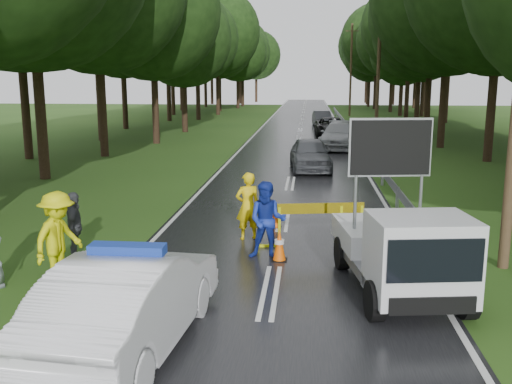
# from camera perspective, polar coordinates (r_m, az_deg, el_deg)

# --- Properties ---
(ground) EXTENTS (160.00, 160.00, 0.00)m
(ground) POSITION_cam_1_polar(r_m,az_deg,el_deg) (11.74, 1.43, -9.94)
(ground) COLOR #224513
(ground) RESTS_ON ground
(road) EXTENTS (7.00, 140.00, 0.02)m
(road) POSITION_cam_1_polar(r_m,az_deg,el_deg) (41.14, 4.30, 5.44)
(road) COLOR black
(road) RESTS_ON ground
(guardrail) EXTENTS (0.12, 60.06, 0.70)m
(guardrail) POSITION_cam_1_polar(r_m,az_deg,el_deg) (40.86, 9.52, 6.03)
(guardrail) COLOR gray
(guardrail) RESTS_ON ground
(utility_pole_mid) EXTENTS (1.40, 0.24, 10.00)m
(utility_pole_mid) POSITION_cam_1_polar(r_m,az_deg,el_deg) (39.17, 12.16, 12.33)
(utility_pole_mid) COLOR #473421
(utility_pole_mid) RESTS_ON ground
(utility_pole_far) EXTENTS (1.40, 0.24, 10.00)m
(utility_pole_far) POSITION_cam_1_polar(r_m,az_deg,el_deg) (65.07, 9.47, 11.97)
(utility_pole_far) COLOR #473421
(utility_pole_far) RESTS_ON ground
(police_sedan) EXTENTS (2.10, 4.91, 1.73)m
(police_sedan) POSITION_cam_1_polar(r_m,az_deg,el_deg) (9.39, -12.51, -10.66)
(police_sedan) COLOR white
(police_sedan) RESTS_ON ground
(work_truck) EXTENTS (2.48, 4.49, 3.40)m
(work_truck) POSITION_cam_1_polar(r_m,az_deg,el_deg) (11.66, 14.39, -5.67)
(work_truck) COLOR gray
(work_truck) RESTS_ON ground
(barrier) EXTENTS (2.73, 0.54, 1.14)m
(barrier) POSITION_cam_1_polar(r_m,az_deg,el_deg) (14.55, 5.46, -2.21)
(barrier) COLOR #D0DD0C
(barrier) RESTS_ON ground
(officer) EXTENTS (0.78, 0.67, 1.82)m
(officer) POSITION_cam_1_polar(r_m,az_deg,el_deg) (15.12, -0.83, -1.43)
(officer) COLOR yellow
(officer) RESTS_ON ground
(civilian) EXTENTS (0.95, 0.76, 1.87)m
(civilian) POSITION_cam_1_polar(r_m,az_deg,el_deg) (13.52, 1.15, -2.88)
(civilian) COLOR #182FA0
(civilian) RESTS_ON ground
(bystander_left) EXTENTS (1.08, 1.45, 1.99)m
(bystander_left) POSITION_cam_1_polar(r_m,az_deg,el_deg) (12.49, -19.17, -4.46)
(bystander_left) COLOR yellow
(bystander_left) RESTS_ON ground
(bystander_mid) EXTENTS (0.66, 1.06, 1.68)m
(bystander_mid) POSITION_cam_1_polar(r_m,az_deg,el_deg) (13.97, -17.69, -3.38)
(bystander_mid) COLOR #3F4147
(bystander_mid) RESTS_ON ground
(queue_car_first) EXTENTS (2.14, 4.57, 1.51)m
(queue_car_first) POSITION_cam_1_polar(r_m,az_deg,el_deg) (26.67, 5.44, 3.79)
(queue_car_first) COLOR #44464C
(queue_car_first) RESTS_ON ground
(queue_car_second) EXTENTS (2.94, 5.69, 1.58)m
(queue_car_second) POSITION_cam_1_polar(r_m,az_deg,el_deg) (35.16, 8.39, 5.61)
(queue_car_second) COLOR #A1A3A9
(queue_car_second) RESTS_ON ground
(queue_car_third) EXTENTS (2.43, 5.03, 1.38)m
(queue_car_third) POSITION_cam_1_polar(r_m,az_deg,el_deg) (42.34, 7.52, 6.47)
(queue_car_third) COLOR black
(queue_car_third) RESTS_ON ground
(queue_car_fourth) EXTENTS (1.81, 4.21, 1.35)m
(queue_car_fourth) POSITION_cam_1_polar(r_m,az_deg,el_deg) (50.83, 6.62, 7.28)
(queue_car_fourth) COLOR #3F4147
(queue_car_fourth) RESTS_ON ground
(cone_near_left) EXTENTS (0.39, 0.39, 0.82)m
(cone_near_left) POSITION_cam_1_polar(r_m,az_deg,el_deg) (9.92, -20.90, -12.38)
(cone_near_left) COLOR black
(cone_near_left) RESTS_ON ground
(cone_center) EXTENTS (0.37, 0.37, 0.79)m
(cone_center) POSITION_cam_1_polar(r_m,az_deg,el_deg) (13.50, 2.35, -5.35)
(cone_center) COLOR black
(cone_center) RESTS_ON ground
(cone_far) EXTENTS (0.36, 0.36, 0.77)m
(cone_far) POSITION_cam_1_polar(r_m,az_deg,el_deg) (16.41, 1.93, -2.35)
(cone_far) COLOR black
(cone_far) RESTS_ON ground
(cone_left_mid) EXTENTS (0.36, 0.36, 0.76)m
(cone_left_mid) POSITION_cam_1_polar(r_m,az_deg,el_deg) (12.58, -11.53, -6.92)
(cone_left_mid) COLOR black
(cone_left_mid) RESTS_ON ground
(cone_right) EXTENTS (0.35, 0.35, 0.75)m
(cone_right) POSITION_cam_1_polar(r_m,az_deg,el_deg) (13.30, 17.20, -6.21)
(cone_right) COLOR black
(cone_right) RESTS_ON ground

